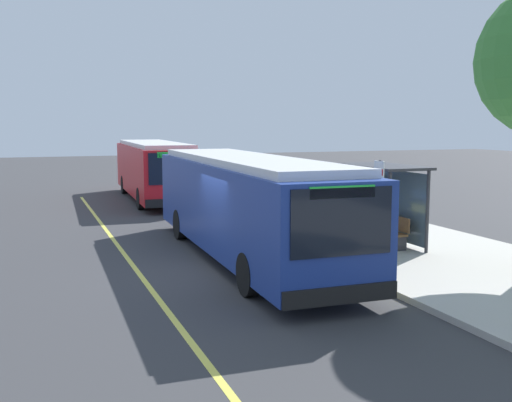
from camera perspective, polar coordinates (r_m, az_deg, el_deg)
The scene contains 8 objects.
ground_plane at distance 16.08m, azimuth -2.94°, elevation -6.60°, with size 120.00×120.00×0.00m, color #38383A.
sidewalk_curb at distance 18.75m, azimuth 14.85°, elevation -4.59°, with size 44.00×6.40×0.15m, color #B7B2A8.
lane_stripe_center at distance 15.57m, azimuth -10.72°, elevation -7.18°, with size 36.00×0.14×0.01m, color #E0D64C.
transit_bus_main at distance 17.18m, azimuth -0.96°, elevation -0.20°, with size 11.92×2.86×2.95m.
transit_bus_second at distance 31.07m, azimuth -9.65°, elevation 3.07°, with size 11.06×3.01×2.95m.
bus_shelter at distance 18.90m, azimuth 12.14°, elevation 1.24°, with size 2.90×1.60×2.48m.
waiting_bench at distance 18.82m, azimuth 12.51°, elevation -2.75°, with size 1.60×0.48×0.95m.
route_sign_post at distance 15.79m, azimuth 11.57°, elevation 0.22°, with size 0.44×0.08×2.80m.
Camera 1 is at (14.86, -4.78, 3.87)m, focal length 42.19 mm.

